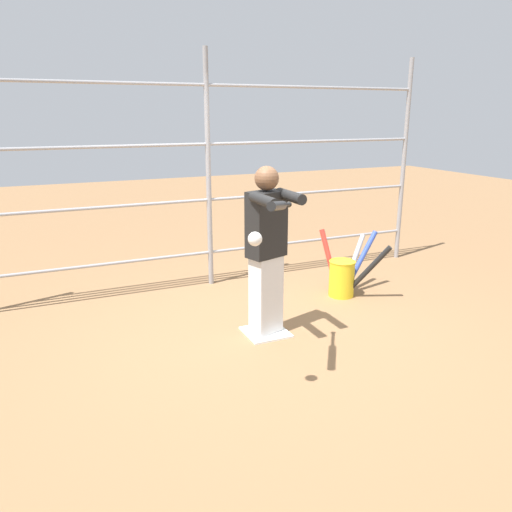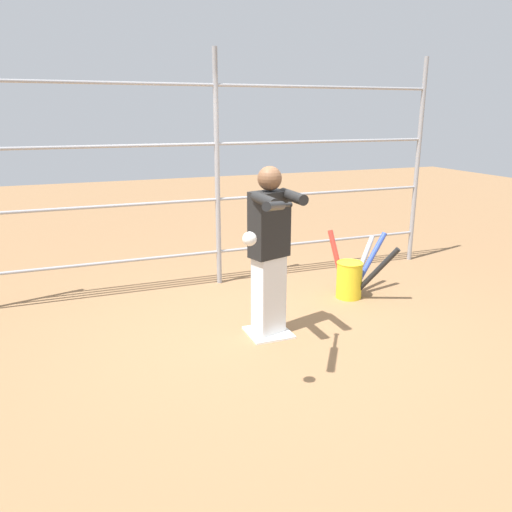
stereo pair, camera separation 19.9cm
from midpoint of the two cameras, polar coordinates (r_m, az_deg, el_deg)
name	(u,v)px [view 1 (the left image)]	position (r m, az deg, el deg)	size (l,w,h in m)	color
ground_plane	(266,333)	(4.86, -0.06, -8.81)	(24.00, 24.00, 0.00)	olive
home_plate	(266,332)	(4.86, -0.06, -8.70)	(0.40, 0.40, 0.02)	white
fence_backstop	(208,172)	(5.95, -6.43, 9.49)	(5.80, 0.06, 2.75)	#939399
batter	(267,247)	(4.55, 0.02, 1.02)	(0.40, 0.62, 1.60)	silver
baseball_bat_swinging	(279,206)	(3.62, 1.06, 5.77)	(0.51, 0.67, 0.18)	black
softball_in_flight	(255,239)	(3.29, -1.85, 1.95)	(0.10, 0.10, 0.10)	white
bat_bucket	(344,275)	(5.83, 9.09, -2.14)	(0.70, 0.77, 0.73)	yellow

